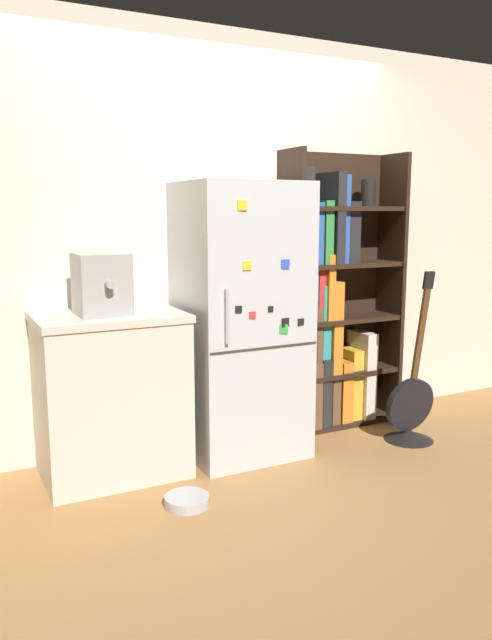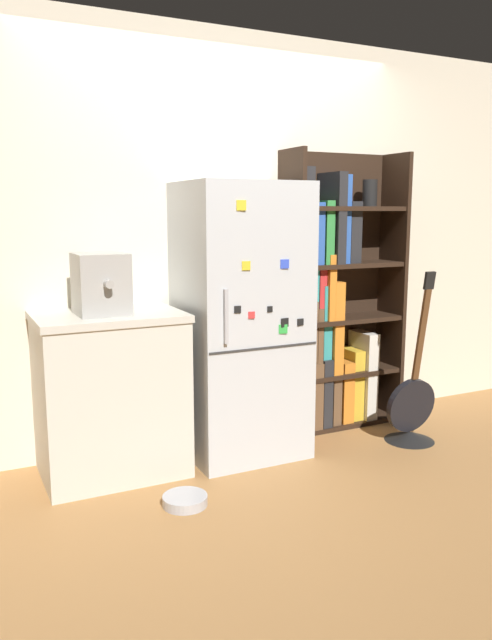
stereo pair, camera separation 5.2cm
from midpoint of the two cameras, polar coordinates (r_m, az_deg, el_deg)
ground_plane at (r=3.90m, az=0.05°, el=-12.46°), size 16.00×16.00×0.00m
wall_back at (r=4.04m, az=-3.02°, el=7.27°), size 8.00×0.05×2.60m
refrigerator at (r=3.79m, az=-0.89°, el=-0.08°), size 0.70×0.65×1.66m
bookshelf at (r=4.32m, az=7.15°, el=0.89°), size 0.86×0.32×1.88m
kitchen_counter at (r=3.63m, az=-12.63°, el=-6.64°), size 0.80×0.59×0.93m
espresso_machine at (r=3.47m, az=-13.49°, el=3.21°), size 0.27×0.35×0.33m
guitar at (r=4.26m, az=14.41°, el=-8.47°), size 0.36×0.32×1.12m
pet_bowl at (r=3.33m, az=-5.88°, el=-16.05°), size 0.23×0.23×0.05m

